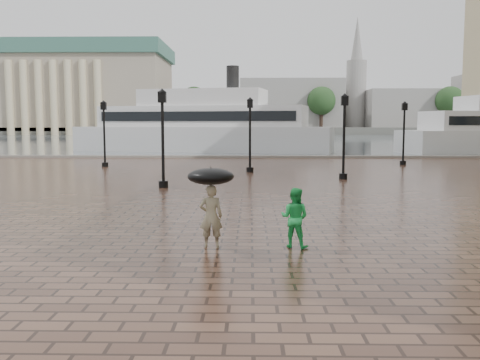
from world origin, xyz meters
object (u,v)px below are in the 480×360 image
object	(u,v)px
adult_pedestrian	(211,216)
ferry_near	(203,126)
street_lamps	(257,134)
child_pedestrian	(295,218)

from	to	relation	value
adult_pedestrian	ferry_near	world-z (taller)	ferry_near
adult_pedestrian	ferry_near	bearing A→B (deg)	-86.51
street_lamps	ferry_near	bearing A→B (deg)	102.10
street_lamps	adult_pedestrian	xyz separation A→B (m)	(-1.29, -19.67, -1.57)
street_lamps	ferry_near	distance (m)	25.99
street_lamps	child_pedestrian	world-z (taller)	street_lamps
ferry_near	street_lamps	bearing A→B (deg)	-65.28
street_lamps	adult_pedestrian	distance (m)	19.78
adult_pedestrian	street_lamps	bearing A→B (deg)	-95.53
street_lamps	ferry_near	world-z (taller)	ferry_near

